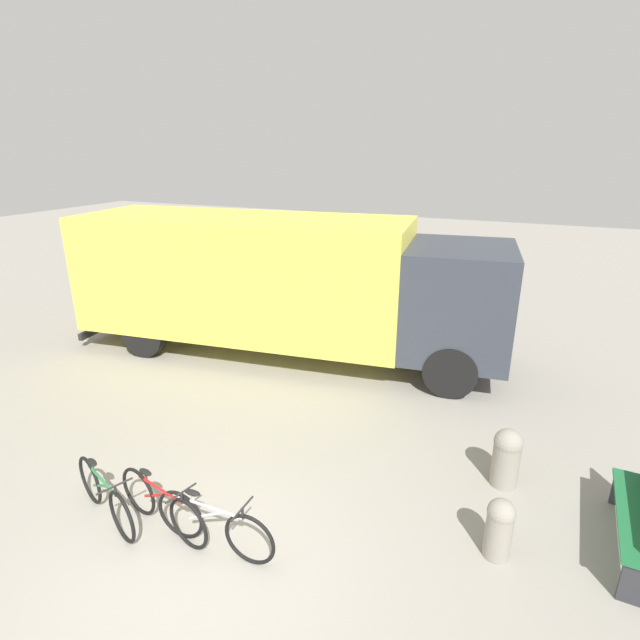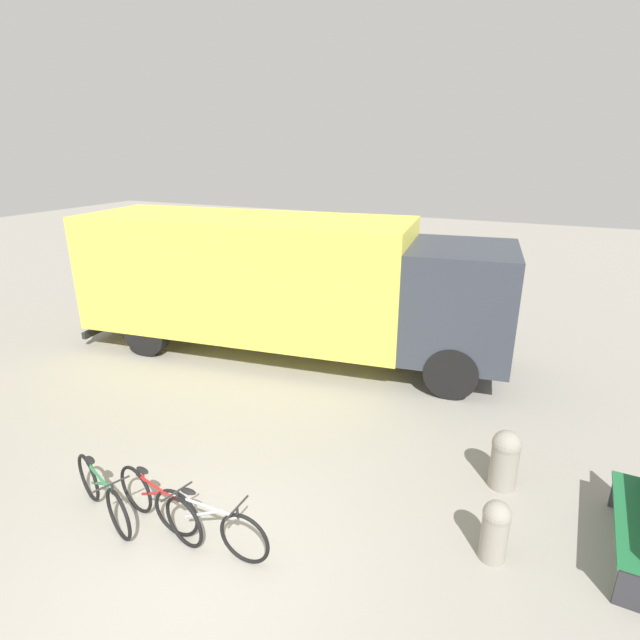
# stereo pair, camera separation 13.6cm
# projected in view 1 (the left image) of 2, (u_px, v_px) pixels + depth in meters

# --- Properties ---
(ground_plane) EXTENTS (60.00, 60.00, 0.00)m
(ground_plane) POSITION_uv_depth(u_px,v_px,m) (192.00, 584.00, 5.48)
(ground_plane) COLOR gray
(delivery_truck) EXTENTS (9.74, 3.61, 3.07)m
(delivery_truck) POSITION_uv_depth(u_px,v_px,m) (281.00, 279.00, 11.07)
(delivery_truck) COLOR #EAE04C
(delivery_truck) RESTS_ON ground
(bicycle_near) EXTENTS (1.54, 0.69, 0.75)m
(bicycle_near) POSITION_uv_depth(u_px,v_px,m) (105.00, 496.00, 6.32)
(bicycle_near) COLOR black
(bicycle_near) RESTS_ON ground
(bicycle_middle) EXTENTS (1.61, 0.52, 0.75)m
(bicycle_middle) POSITION_uv_depth(u_px,v_px,m) (162.00, 505.00, 6.15)
(bicycle_middle) COLOR black
(bicycle_middle) RESTS_ON ground
(bicycle_far) EXTENTS (1.64, 0.44, 0.75)m
(bicycle_far) POSITION_uv_depth(u_px,v_px,m) (213.00, 525.00, 5.83)
(bicycle_far) COLOR black
(bicycle_far) RESTS_ON ground
(bollard_near_bench) EXTENTS (0.32, 0.32, 0.78)m
(bollard_near_bench) POSITION_uv_depth(u_px,v_px,m) (499.00, 526.00, 5.73)
(bollard_near_bench) COLOR gray
(bollard_near_bench) RESTS_ON ground
(bollard_far_bench) EXTENTS (0.39, 0.39, 0.87)m
(bollard_far_bench) POSITION_uv_depth(u_px,v_px,m) (507.00, 455.00, 6.95)
(bollard_far_bench) COLOR gray
(bollard_far_bench) RESTS_ON ground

